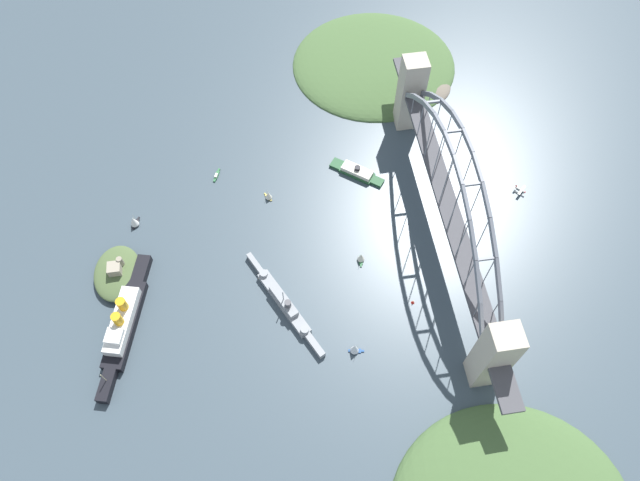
# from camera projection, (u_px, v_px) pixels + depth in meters

# --- Properties ---
(ground_plane) EXTENTS (1400.00, 1400.00, 0.00)m
(ground_plane) POSITION_uv_depth(u_px,v_px,m) (438.00, 232.00, 383.84)
(ground_plane) COLOR #3D4C56
(harbor_arch_bridge) EXTENTS (257.62, 16.42, 81.31)m
(harbor_arch_bridge) POSITION_uv_depth(u_px,v_px,m) (447.00, 204.00, 355.87)
(harbor_arch_bridge) COLOR #BCB29E
(harbor_arch_bridge) RESTS_ON ground
(headland_east_shore) EXTENTS (124.21, 129.99, 17.09)m
(headland_east_shore) POSITION_uv_depth(u_px,v_px,m) (376.00, 66.00, 463.64)
(headland_east_shore) COLOR #476638
(headland_east_shore) RESTS_ON ground
(ocean_liner) EXTENTS (92.43, 31.12, 20.66)m
(ocean_liner) POSITION_uv_depth(u_px,v_px,m) (124.00, 322.00, 344.52)
(ocean_liner) COLOR black
(ocean_liner) RESTS_ON ground
(naval_cruiser) EXTENTS (75.77, 40.21, 18.00)m
(naval_cruiser) POSITION_uv_depth(u_px,v_px,m) (285.00, 303.00, 353.65)
(naval_cruiser) COLOR gray
(naval_cruiser) RESTS_ON ground
(harbor_ferry_steamer) EXTENTS (30.32, 36.28, 7.64)m
(harbor_ferry_steamer) POSITION_uv_depth(u_px,v_px,m) (357.00, 172.00, 406.36)
(harbor_ferry_steamer) COLOR #23512D
(harbor_ferry_steamer) RESTS_ON ground
(fort_island_mid_harbor) EXTENTS (40.35, 29.46, 13.29)m
(fort_island_mid_harbor) POSITION_uv_depth(u_px,v_px,m) (117.00, 273.00, 363.77)
(fort_island_mid_harbor) COLOR #4C6038
(fort_island_mid_harbor) RESTS_ON ground
(seaplane_taxiing_near_bridge) EXTENTS (8.69, 8.72, 4.94)m
(seaplane_taxiing_near_bridge) POSITION_uv_depth(u_px,v_px,m) (520.00, 190.00, 398.42)
(seaplane_taxiing_near_bridge) COLOR #B7B7B2
(seaplane_taxiing_near_bridge) RESTS_ON ground
(small_boat_0) EXTENTS (7.68, 6.12, 7.94)m
(small_boat_0) POSITION_uv_depth(u_px,v_px,m) (268.00, 195.00, 394.38)
(small_boat_0) COLOR gold
(small_boat_0) RESTS_ON ground
(small_boat_1) EXTENTS (11.37, 5.54, 2.12)m
(small_boat_1) POSITION_uv_depth(u_px,v_px,m) (217.00, 175.00, 406.62)
(small_boat_1) COLOR #2D6B3D
(small_boat_1) RESTS_ON ground
(small_boat_2) EXTENTS (5.93, 9.40, 10.17)m
(small_boat_2) POSITION_uv_depth(u_px,v_px,m) (355.00, 348.00, 337.45)
(small_boat_2) COLOR #234C8C
(small_boat_2) RESTS_ON ground
(small_boat_3) EXTENTS (8.55, 5.29, 8.23)m
(small_boat_3) POSITION_uv_depth(u_px,v_px,m) (361.00, 257.00, 369.49)
(small_boat_3) COLOR #2D6B3D
(small_boat_3) RESTS_ON ground
(small_boat_4) EXTENTS (9.51, 7.04, 9.89)m
(small_boat_4) POSITION_uv_depth(u_px,v_px,m) (134.00, 221.00, 382.53)
(small_boat_4) COLOR black
(small_boat_4) RESTS_ON ground
(channel_marker_buoy) EXTENTS (2.20, 2.20, 2.75)m
(channel_marker_buoy) POSITION_uv_depth(u_px,v_px,m) (413.00, 302.00, 356.44)
(channel_marker_buoy) COLOR red
(channel_marker_buoy) RESTS_ON ground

